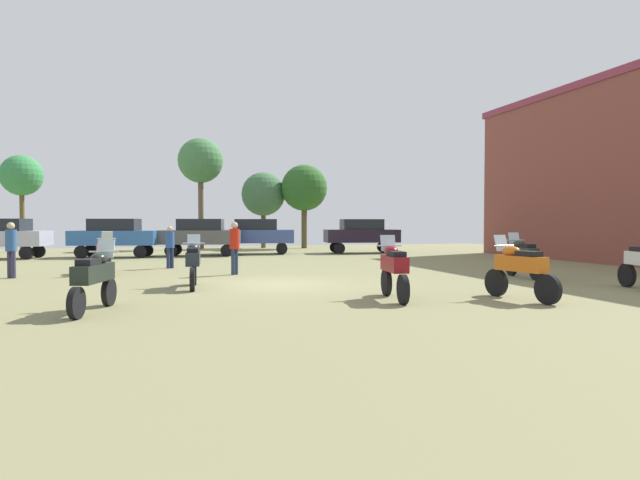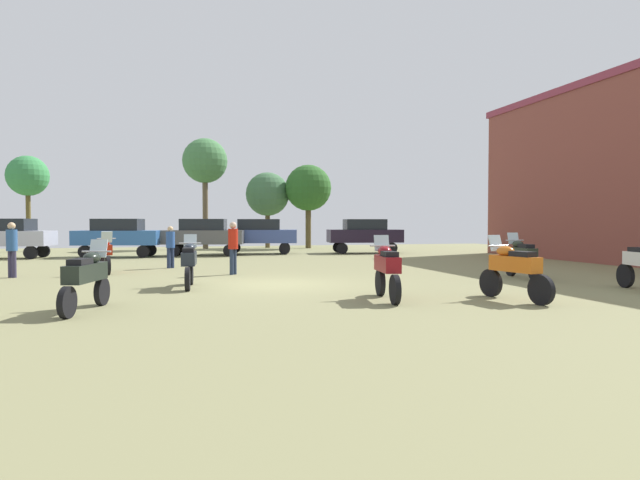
{
  "view_description": "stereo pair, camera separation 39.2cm",
  "coord_description": "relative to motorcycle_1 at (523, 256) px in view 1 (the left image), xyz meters",
  "views": [
    {
      "loc": [
        -3.09,
        -15.55,
        1.83
      ],
      "look_at": [
        2.88,
        5.67,
        1.11
      ],
      "focal_mm": 30.44,
      "sensor_mm": 36.0,
      "label": 1
    },
    {
      "loc": [
        -2.71,
        -15.65,
        1.83
      ],
      "look_at": [
        2.88,
        5.67,
        1.11
      ],
      "focal_mm": 30.44,
      "sensor_mm": 36.0,
      "label": 2
    }
  ],
  "objects": [
    {
      "name": "tree_3",
      "position": [
        -4.58,
        23.11,
        3.08
      ],
      "size": [
        3.1,
        3.1,
        5.38
      ],
      "color": "brown",
      "rests_on": "ground"
    },
    {
      "name": "ground_plane",
      "position": [
        -8.07,
        0.37,
        -0.73
      ],
      "size": [
        44.0,
        52.0,
        0.02
      ],
      "color": "#7D7B52"
    },
    {
      "name": "car_2",
      "position": [
        -9.43,
        14.86,
        0.45
      ],
      "size": [
        4.57,
        2.62,
        2.0
      ],
      "rotation": [
        0.0,
        0.0,
        1.37
      ],
      "color": "black",
      "rests_on": "ground"
    },
    {
      "name": "motorcycle_4",
      "position": [
        -6.07,
        -3.5,
        0.01
      ],
      "size": [
        0.65,
        2.13,
        1.5
      ],
      "rotation": [
        0.0,
        0.0,
        -0.14
      ],
      "color": "black",
      "rests_on": "ground"
    },
    {
      "name": "tree_2",
      "position": [
        -1.92,
        21.76,
        3.48
      ],
      "size": [
        3.23,
        3.23,
        5.85
      ],
      "color": "#4F4326",
      "rests_on": "ground"
    },
    {
      "name": "motorcycle_1",
      "position": [
        0.0,
        0.0,
        0.0
      ],
      "size": [
        0.64,
        2.18,
        1.47
      ],
      "rotation": [
        0.0,
        0.0,
        -0.13
      ],
      "color": "black",
      "rests_on": "ground"
    },
    {
      "name": "car_5",
      "position": [
        -13.81,
        14.8,
        0.45
      ],
      "size": [
        4.57,
        2.61,
        2.0
      ],
      "rotation": [
        0.0,
        0.0,
        1.37
      ],
      "color": "black",
      "rests_on": "ground"
    },
    {
      "name": "tree_5",
      "position": [
        -8.95,
        22.87,
        5.25
      ],
      "size": [
        3.07,
        3.07,
        7.59
      ],
      "color": "brown",
      "rests_on": "ground"
    },
    {
      "name": "person_2",
      "position": [
        -11.07,
        6.93,
        0.24
      ],
      "size": [
        0.47,
        0.47,
        1.66
      ],
      "rotation": [
        0.0,
        0.0,
        0.6
      ],
      "color": "#202B4C",
      "rests_on": "ground"
    },
    {
      "name": "motorcycle_7",
      "position": [
        -12.59,
        -3.46,
        -0.01
      ],
      "size": [
        0.8,
        2.19,
        1.45
      ],
      "rotation": [
        0.0,
        0.0,
        -0.26
      ],
      "color": "black",
      "rests_on": "ground"
    },
    {
      "name": "car_4",
      "position": [
        -19.14,
        15.09,
        0.45
      ],
      "size": [
        4.55,
        2.51,
        2.0
      ],
      "rotation": [
        0.0,
        0.0,
        1.4
      ],
      "color": "black",
      "rests_on": "ground"
    },
    {
      "name": "car_3",
      "position": [
        -6.24,
        15.82,
        0.45
      ],
      "size": [
        4.57,
        2.62,
        2.0
      ],
      "rotation": [
        0.0,
        0.0,
        1.37
      ],
      "color": "black",
      "rests_on": "ground"
    },
    {
      "name": "car_1",
      "position": [
        -0.12,
        14.98,
        0.45
      ],
      "size": [
        4.5,
        2.34,
        2.0
      ],
      "rotation": [
        0.0,
        0.0,
        1.44
      ],
      "color": "black",
      "rests_on": "ground"
    },
    {
      "name": "motorcycle_3",
      "position": [
        -3.27,
        -4.35,
        0.02
      ],
      "size": [
        0.71,
        2.2,
        1.51
      ],
      "rotation": [
        0.0,
        0.0,
        0.19
      ],
      "color": "black",
      "rests_on": "ground"
    },
    {
      "name": "person_3",
      "position": [
        -8.94,
        3.61,
        0.35
      ],
      "size": [
        0.48,
        0.48,
        1.83
      ],
      "rotation": [
        0.0,
        0.0,
        3.97
      ],
      "color": "#212E44",
      "rests_on": "ground"
    },
    {
      "name": "tree_1",
      "position": [
        -19.83,
        22.11,
        3.94
      ],
      "size": [
        2.51,
        2.51,
        5.97
      ],
      "color": "brown",
      "rests_on": "ground"
    },
    {
      "name": "motorcycle_10",
      "position": [
        -13.32,
        5.27,
        0.02
      ],
      "size": [
        0.78,
        2.17,
        1.51
      ],
      "rotation": [
        0.0,
        0.0,
        3.4
      ],
      "color": "black",
      "rests_on": "ground"
    },
    {
      "name": "motorcycle_2",
      "position": [
        -10.48,
        0.13,
        -0.0
      ],
      "size": [
        0.62,
        2.13,
        1.47
      ],
      "rotation": [
        0.0,
        0.0,
        -0.08
      ],
      "color": "black",
      "rests_on": "ground"
    },
    {
      "name": "person_1",
      "position": [
        -16.05,
        4.39,
        0.34
      ],
      "size": [
        0.47,
        0.47,
        1.81
      ],
      "rotation": [
        0.0,
        0.0,
        5.67
      ],
      "color": "#312D47",
      "rests_on": "ground"
    }
  ]
}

